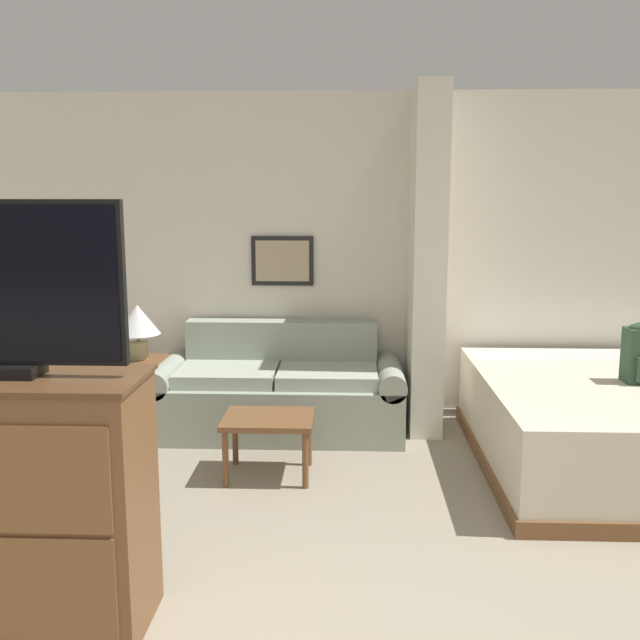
# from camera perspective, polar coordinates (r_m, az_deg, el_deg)

# --- Properties ---
(wall_back) EXTENTS (7.44, 0.16, 2.60)m
(wall_back) POSITION_cam_1_polar(r_m,az_deg,el_deg) (5.80, 1.55, 4.94)
(wall_back) COLOR silver
(wall_back) RESTS_ON ground_plane
(wall_partition_pillar) EXTENTS (0.24, 0.62, 2.60)m
(wall_partition_pillar) POSITION_cam_1_polar(r_m,az_deg,el_deg) (5.47, 8.50, 4.61)
(wall_partition_pillar) COLOR silver
(wall_partition_pillar) RESTS_ON ground_plane
(couch) EXTENTS (1.91, 0.84, 0.81)m
(couch) POSITION_cam_1_polar(r_m,az_deg,el_deg) (5.53, -3.32, -5.78)
(couch) COLOR #99A393
(couch) RESTS_ON ground_plane
(coffee_table) EXTENTS (0.58, 0.47, 0.40)m
(coffee_table) POSITION_cam_1_polar(r_m,az_deg,el_deg) (4.63, -4.14, -8.38)
(coffee_table) COLOR brown
(coffee_table) RESTS_ON ground_plane
(side_table) EXTENTS (0.40, 0.40, 0.55)m
(side_table) POSITION_cam_1_polar(r_m,az_deg,el_deg) (5.72, -14.21, -4.04)
(side_table) COLOR brown
(side_table) RESTS_ON ground_plane
(table_lamp) EXTENTS (0.34, 0.34, 0.42)m
(table_lamp) POSITION_cam_1_polar(r_m,az_deg,el_deg) (5.65, -14.38, -0.19)
(table_lamp) COLOR tan
(table_lamp) RESTS_ON side_table
(tv_dresser) EXTENTS (1.05, 0.49, 1.08)m
(tv_dresser) POSITION_cam_1_polar(r_m,az_deg,el_deg) (3.27, -22.85, -13.38)
(tv_dresser) COLOR brown
(tv_dresser) RESTS_ON ground_plane
(tv) EXTENTS (0.96, 0.16, 0.70)m
(tv) POSITION_cam_1_polar(r_m,az_deg,el_deg) (3.04, -23.95, 2.31)
(tv) COLOR black
(tv) RESTS_ON tv_dresser
(bed) EXTENTS (1.79, 2.12, 0.59)m
(bed) POSITION_cam_1_polar(r_m,az_deg,el_deg) (5.17, 22.60, -7.64)
(bed) COLOR brown
(bed) RESTS_ON ground_plane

